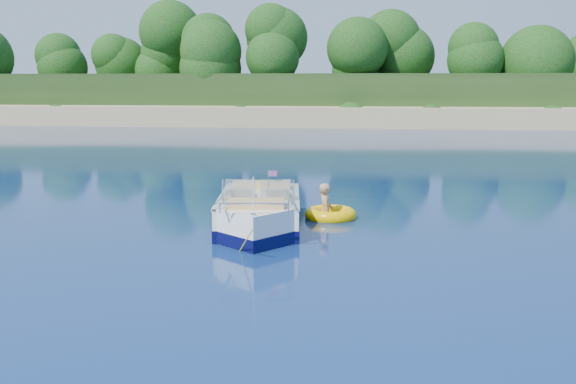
{
  "coord_description": "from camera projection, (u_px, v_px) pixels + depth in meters",
  "views": [
    {
      "loc": [
        1.87,
        -12.72,
        3.41
      ],
      "look_at": [
        0.12,
        1.96,
        0.85
      ],
      "focal_mm": 40.0,
      "sensor_mm": 36.0,
      "label": 1
    }
  ],
  "objects": [
    {
      "name": "shoreline",
      "position": [
        349.0,
        102.0,
        75.48
      ],
      "size": [
        170.0,
        59.0,
        6.0
      ],
      "color": "tan",
      "rests_on": "ground"
    },
    {
      "name": "treeline",
      "position": [
        343.0,
        55.0,
        52.43
      ],
      "size": [
        150.0,
        7.12,
        8.19
      ],
      "color": "black",
      "rests_on": "ground"
    },
    {
      "name": "tow_tube",
      "position": [
        331.0,
        215.0,
        16.18
      ],
      "size": [
        1.58,
        1.58,
        0.35
      ],
      "rotation": [
        0.0,
        0.0,
        0.24
      ],
      "color": "#FFBE02",
      "rests_on": "ground"
    },
    {
      "name": "boy",
      "position": [
        325.0,
        218.0,
        16.22
      ],
      "size": [
        0.46,
        0.82,
        1.53
      ],
      "primitive_type": "imported",
      "rotation": [
        0.0,
        -0.17,
        1.72
      ],
      "color": "tan",
      "rests_on": "ground"
    },
    {
      "name": "ground",
      "position": [
        271.0,
        248.0,
        13.25
      ],
      "size": [
        160.0,
        160.0,
        0.0
      ],
      "primitive_type": "plane",
      "color": "#091D43",
      "rests_on": "ground"
    },
    {
      "name": "motorboat",
      "position": [
        259.0,
        215.0,
        14.88
      ],
      "size": [
        2.24,
        5.21,
        1.74
      ],
      "rotation": [
        0.0,
        0.0,
        0.11
      ],
      "color": "white",
      "rests_on": "ground"
    }
  ]
}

